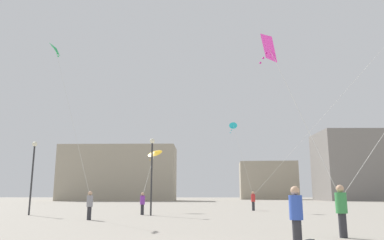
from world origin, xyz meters
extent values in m
cylinder|color=#2D2D33|center=(3.60, 2.07, 0.38)|extent=(0.25, 0.25, 0.76)
cylinder|color=#3351B7|center=(3.60, 2.07, 1.10)|extent=(0.37, 0.37, 0.66)
sphere|color=tan|center=(3.60, 2.07, 1.55)|extent=(0.25, 0.25, 0.25)
cylinder|color=#2D2D33|center=(-3.61, 18.19, 0.36)|extent=(0.23, 0.23, 0.72)
cylinder|color=purple|center=(-3.61, 18.19, 1.03)|extent=(0.34, 0.34, 0.62)
sphere|color=tan|center=(-3.61, 18.19, 1.46)|extent=(0.23, 0.23, 0.23)
cylinder|color=#2D2D33|center=(5.76, 4.77, 0.40)|extent=(0.26, 0.26, 0.81)
cylinder|color=#388C47|center=(5.76, 4.77, 1.16)|extent=(0.39, 0.39, 0.70)
sphere|color=tan|center=(5.76, 4.77, 1.64)|extent=(0.26, 0.26, 0.26)
cylinder|color=#2D2D33|center=(-5.69, 12.86, 0.37)|extent=(0.24, 0.24, 0.74)
cylinder|color=gray|center=(-5.69, 12.86, 1.06)|extent=(0.35, 0.35, 0.64)
sphere|color=tan|center=(-5.69, 12.86, 1.50)|extent=(0.24, 0.24, 0.24)
cylinder|color=#2D2D33|center=(5.07, 25.35, 0.39)|extent=(0.25, 0.25, 0.77)
cylinder|color=red|center=(5.07, 25.35, 1.10)|extent=(0.37, 0.37, 0.67)
sphere|color=tan|center=(5.07, 25.35, 1.57)|extent=(0.25, 0.25, 0.25)
cone|color=green|center=(-9.05, 14.30, 11.03)|extent=(1.00, 1.23, 0.94)
sphere|color=green|center=(-8.94, 14.22, 10.82)|extent=(0.10, 0.10, 0.10)
sphere|color=green|center=(-8.84, 14.13, 10.61)|extent=(0.10, 0.10, 0.10)
sphere|color=green|center=(-8.73, 14.04, 10.40)|extent=(0.10, 0.10, 0.10)
cylinder|color=silver|center=(-7.37, 13.58, 6.16)|extent=(3.38, 1.46, 9.73)
cone|color=#1EB2C6|center=(3.39, 24.59, 7.61)|extent=(0.77, 0.64, 0.57)
sphere|color=#1EB2C6|center=(3.30, 24.70, 7.40)|extent=(0.10, 0.10, 0.10)
sphere|color=#1EB2C6|center=(3.21, 24.81, 7.19)|extent=(0.10, 0.10, 0.10)
sphere|color=#1EB2C6|center=(3.13, 24.92, 6.98)|extent=(0.10, 0.10, 0.10)
cylinder|color=silver|center=(4.23, 24.97, 4.45)|extent=(1.70, 0.78, 6.31)
cylinder|color=silver|center=(10.49, 21.97, 7.58)|extent=(10.87, 6.78, 12.56)
pyramid|color=#D12899|center=(3.96, 7.09, 7.84)|extent=(0.62, 1.73, 1.02)
sphere|color=#D12899|center=(3.80, 7.13, 7.61)|extent=(0.10, 0.10, 0.10)
sphere|color=#D12899|center=(3.67, 7.17, 7.40)|extent=(0.10, 0.10, 0.10)
sphere|color=#D12899|center=(3.54, 7.22, 7.19)|extent=(0.10, 0.10, 0.10)
cylinder|color=silver|center=(4.85, 5.93, 4.56)|extent=(1.84, 2.34, 6.53)
cone|color=yellow|center=(-3.57, 23.30, 5.00)|extent=(1.70, 1.65, 0.82)
sphere|color=yellow|center=(-3.71, 23.33, 4.79)|extent=(0.10, 0.10, 0.10)
sphere|color=yellow|center=(-3.85, 23.36, 4.58)|extent=(0.10, 0.10, 0.10)
sphere|color=yellow|center=(-3.98, 23.39, 4.37)|extent=(0.10, 0.10, 0.10)
cylinder|color=silver|center=(-3.59, 20.75, 3.15)|extent=(0.05, 5.12, 3.71)
cube|color=#A39984|center=(-19.00, 73.22, 5.94)|extent=(25.15, 11.58, 11.89)
cube|color=#A39984|center=(17.00, 94.50, 5.03)|extent=(15.50, 10.67, 10.05)
cube|color=gray|center=(35.00, 76.43, 7.63)|extent=(18.83, 13.27, 15.25)
cylinder|color=#2D2D30|center=(-11.46, 17.42, 2.44)|extent=(0.12, 0.12, 4.88)
sphere|color=#EAE5C6|center=(-11.46, 17.42, 5.03)|extent=(0.36, 0.36, 0.36)
cylinder|color=#2D2D30|center=(-2.87, 17.41, 2.51)|extent=(0.12, 0.12, 5.03)
sphere|color=#EAE5C6|center=(-2.87, 17.41, 5.18)|extent=(0.36, 0.36, 0.36)
camera|label=1|loc=(1.26, -8.44, 1.46)|focal=34.35mm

